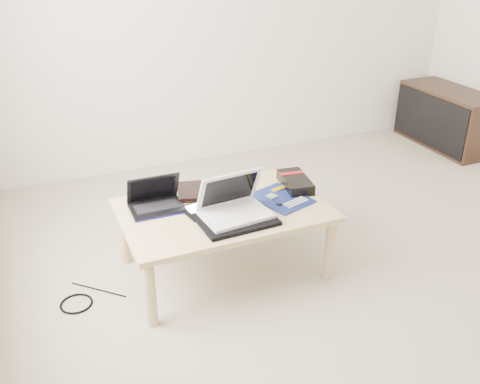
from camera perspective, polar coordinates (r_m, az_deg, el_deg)
name	(u,v)px	position (r m, az deg, el deg)	size (l,w,h in m)	color
ground	(376,277)	(3.13, 14.32, -8.77)	(4.00, 4.00, 0.00)	beige
coffee_table	(224,216)	(2.91, -1.74, -2.54)	(1.10, 0.70, 0.40)	tan
media_cabinet	(447,118)	(5.09, 21.20, 7.37)	(0.41, 0.90, 0.50)	#352315
book	(202,191)	(3.05, -4.12, 0.15)	(0.32, 0.28, 0.03)	black
netbook	(156,201)	(2.90, -8.99, -0.99)	(0.28, 0.21, 0.19)	black
tablet	(205,208)	(2.87, -3.74, -1.76)	(0.27, 0.22, 0.01)	black
remote	(240,203)	(2.92, 0.01, -1.14)	(0.09, 0.25, 0.02)	#B6B6BA
neoprene_sleeve	(236,219)	(2.75, -0.42, -2.94)	(0.39, 0.28, 0.02)	black
white_laptop	(233,206)	(2.76, -0.70, -1.47)	(0.36, 0.27, 0.23)	white
motherboard	(281,198)	(2.99, 4.42, -0.66)	(0.33, 0.37, 0.01)	#0C1D4D
gpu_box	(295,182)	(3.12, 5.91, 1.08)	(0.18, 0.30, 0.06)	black
cable_coil	(204,207)	(2.89, -3.82, -1.64)	(0.11, 0.11, 0.01)	black
floor_cable_coil	(76,304)	(2.96, -17.06, -11.32)	(0.17, 0.17, 0.01)	black
floor_cable_trail	(99,290)	(3.03, -14.86, -10.04)	(0.01, 0.01, 0.34)	black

